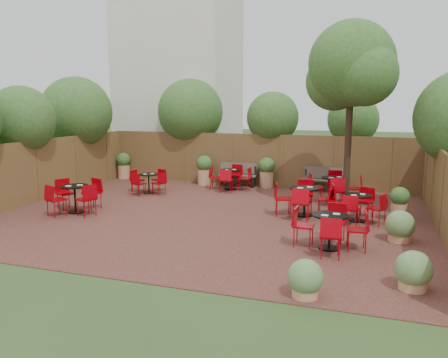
% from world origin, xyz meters
% --- Properties ---
extents(ground, '(80.00, 80.00, 0.00)m').
position_xyz_m(ground, '(0.00, 0.00, 0.00)').
color(ground, '#354F23').
rests_on(ground, ground).
extents(courtyard_paving, '(12.00, 10.00, 0.02)m').
position_xyz_m(courtyard_paving, '(0.00, 0.00, 0.01)').
color(courtyard_paving, '#3D1E19').
rests_on(courtyard_paving, ground).
extents(fence_back, '(12.00, 0.08, 2.00)m').
position_xyz_m(fence_back, '(0.00, 5.00, 1.00)').
color(fence_back, brown).
rests_on(fence_back, ground).
extents(fence_left, '(0.08, 10.00, 2.00)m').
position_xyz_m(fence_left, '(-6.00, 0.00, 1.00)').
color(fence_left, brown).
rests_on(fence_left, ground).
extents(fence_right, '(0.08, 10.00, 2.00)m').
position_xyz_m(fence_right, '(6.00, 0.00, 1.00)').
color(fence_right, brown).
rests_on(fence_right, ground).
extents(neighbour_building, '(5.00, 4.00, 8.00)m').
position_xyz_m(neighbour_building, '(-4.50, 8.00, 4.00)').
color(neighbour_building, silver).
rests_on(neighbour_building, ground).
extents(overhang_foliage, '(15.99, 10.93, 2.77)m').
position_xyz_m(overhang_foliage, '(-2.43, 2.30, 2.76)').
color(overhang_foliage, '#2E591D').
rests_on(overhang_foliage, ground).
extents(courtyard_tree, '(2.70, 2.60, 5.56)m').
position_xyz_m(courtyard_tree, '(3.56, 2.26, 4.14)').
color(courtyard_tree, black).
rests_on(courtyard_tree, courtyard_paving).
extents(park_bench_left, '(1.48, 0.62, 0.89)m').
position_xyz_m(park_bench_left, '(-0.59, 4.62, 0.48)').
color(park_bench_left, brown).
rests_on(park_bench_left, courtyard_paving).
extents(park_bench_right, '(1.42, 0.50, 0.87)m').
position_xyz_m(park_bench_right, '(2.61, 4.62, 0.47)').
color(park_bench_right, brown).
rests_on(park_bench_right, courtyard_paving).
extents(bistro_tables, '(9.46, 7.34, 0.94)m').
position_xyz_m(bistro_tables, '(0.97, 0.97, 0.47)').
color(bistro_tables, black).
rests_on(bistro_tables, courtyard_paving).
extents(planters, '(11.27, 4.23, 1.15)m').
position_xyz_m(planters, '(-1.01, 4.02, 0.61)').
color(planters, tan).
rests_on(planters, courtyard_paving).
extents(low_shrubs, '(2.33, 4.39, 0.73)m').
position_xyz_m(low_shrubs, '(4.61, -2.86, 0.35)').
color(low_shrubs, tan).
rests_on(low_shrubs, courtyard_paving).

